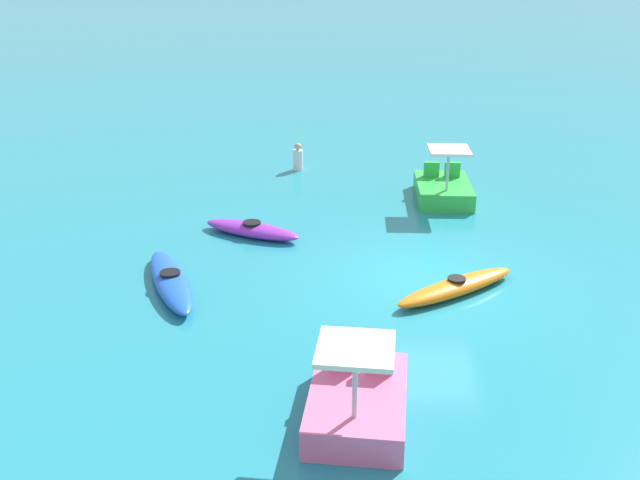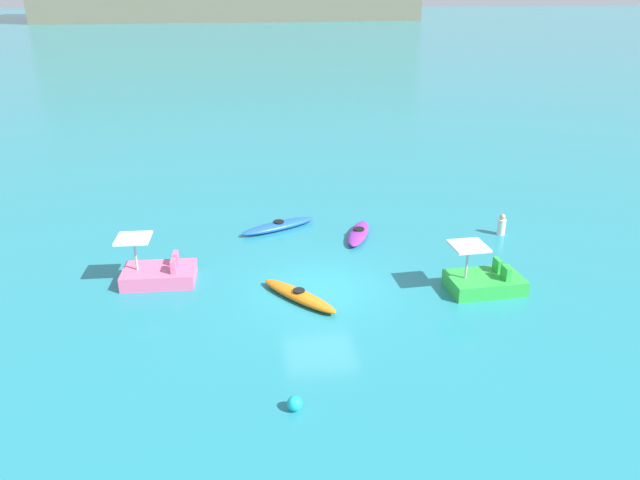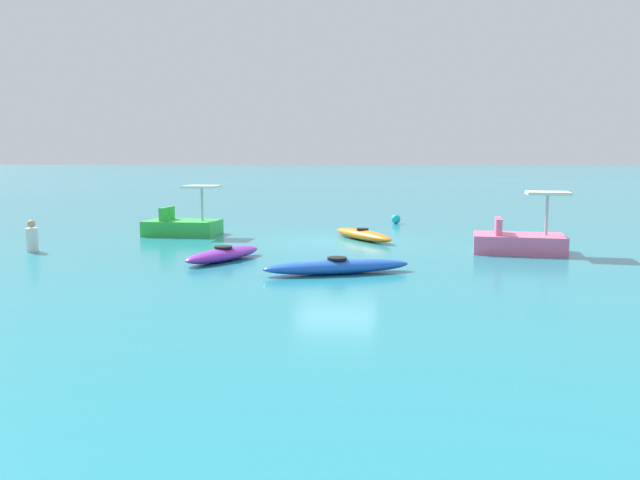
% 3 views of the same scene
% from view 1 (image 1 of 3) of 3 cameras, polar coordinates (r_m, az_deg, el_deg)
% --- Properties ---
extents(ground_plane, '(600.00, 600.00, 0.00)m').
position_cam_1_polar(ground_plane, '(16.87, 8.13, -2.83)').
color(ground_plane, teal).
extents(kayak_orange, '(2.42, 2.87, 0.37)m').
position_cam_1_polar(kayak_orange, '(16.17, 10.26, -3.50)').
color(kayak_orange, orange).
rests_on(kayak_orange, ground_plane).
extents(kayak_blue, '(3.36, 2.00, 0.37)m').
position_cam_1_polar(kayak_blue, '(16.50, -11.24, -3.03)').
color(kayak_blue, blue).
rests_on(kayak_blue, ground_plane).
extents(kayak_purple, '(1.64, 2.72, 0.37)m').
position_cam_1_polar(kayak_purple, '(19.02, -5.17, 0.80)').
color(kayak_purple, purple).
rests_on(kayak_purple, ground_plane).
extents(pedal_boat_green, '(2.49, 1.57, 1.68)m').
position_cam_1_polar(pedal_boat_green, '(21.80, 9.31, 3.90)').
color(pedal_boat_green, green).
rests_on(pedal_boat_green, ground_plane).
extents(pedal_boat_pink, '(2.52, 1.63, 1.68)m').
position_cam_1_polar(pedal_boat_pink, '(12.01, 2.86, -11.97)').
color(pedal_boat_pink, pink).
rests_on(pedal_boat_pink, ground_plane).
extents(person_near_shore, '(0.35, 0.35, 0.88)m').
position_cam_1_polar(person_near_shore, '(24.29, -1.68, 6.21)').
color(person_near_shore, silver).
rests_on(person_near_shore, ground_plane).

